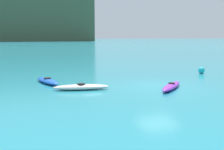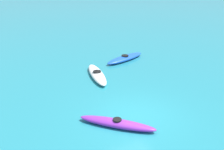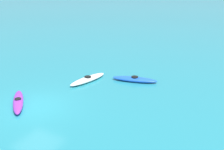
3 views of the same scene
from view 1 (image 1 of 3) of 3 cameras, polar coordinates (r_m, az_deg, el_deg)
ground_plane at (r=17.05m, az=9.85°, el=-2.29°), size 600.00×600.00×0.00m
headland_cliff at (r=198.32m, az=-19.35°, el=11.73°), size 92.78×57.58×33.19m
kayak_white at (r=15.63m, az=-6.59°, el=-2.57°), size 3.32×1.36×0.37m
kayak_purple at (r=16.22m, az=12.60°, el=-2.32°), size 2.83×2.77×0.37m
kayak_blue at (r=18.18m, az=-13.60°, el=-1.22°), size 1.52×3.27×0.37m
buoy_cyan at (r=23.48m, az=18.58°, el=0.94°), size 0.53×0.53×0.53m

